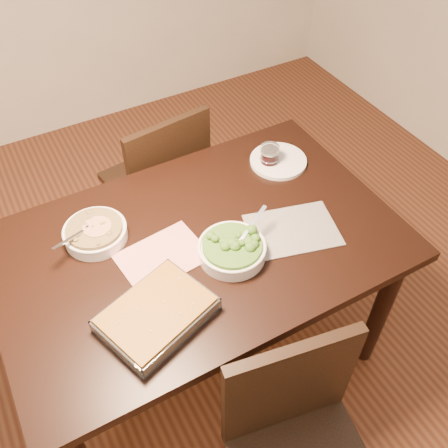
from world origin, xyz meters
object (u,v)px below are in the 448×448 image
object	(u,v)px
stew_bowl	(95,232)
chair_far	(161,180)
broccoli_bowl	(232,249)
baking_dish	(157,314)
wine_tumbler	(270,155)
chair_near	(299,443)
table	(200,258)
dinner_plate	(278,161)

from	to	relation	value
stew_bowl	chair_far	xyz separation A→B (m)	(0.42, 0.46, -0.29)
chair_far	broccoli_bowl	bearing A→B (deg)	78.78
stew_bowl	chair_far	distance (m)	0.69
baking_dish	wine_tumbler	world-z (taller)	wine_tumbler
stew_bowl	broccoli_bowl	bearing A→B (deg)	-38.47
chair_near	table	bearing A→B (deg)	98.65
table	broccoli_bowl	bearing A→B (deg)	-58.72
stew_bowl	wine_tumbler	size ratio (longest dim) A/B	2.67
broccoli_bowl	chair_near	world-z (taller)	chair_near
dinner_plate	table	bearing A→B (deg)	-154.75
baking_dish	dinner_plate	xyz separation A→B (m)	(0.73, 0.45, -0.02)
baking_dish	chair_far	bearing A→B (deg)	47.80
stew_bowl	broccoli_bowl	distance (m)	0.48
stew_bowl	chair_near	size ratio (longest dim) A/B	0.26
chair_far	wine_tumbler	bearing A→B (deg)	120.48
wine_tumbler	chair_far	bearing A→B (deg)	128.10
broccoli_bowl	baking_dish	size ratio (longest dim) A/B	0.66
stew_bowl	chair_near	bearing A→B (deg)	-71.05
table	chair_far	bearing A→B (deg)	79.80
broccoli_bowl	wine_tumbler	size ratio (longest dim) A/B	2.92
stew_bowl	chair_near	xyz separation A→B (m)	(0.30, -0.86, -0.29)
broccoli_bowl	chair_near	bearing A→B (deg)	-98.27
table	stew_bowl	world-z (taller)	stew_bowl
dinner_plate	chair_far	world-z (taller)	chair_far
broccoli_bowl	wine_tumbler	bearing A→B (deg)	43.10
dinner_plate	chair_far	xyz separation A→B (m)	(-0.36, 0.42, -0.27)
broccoli_bowl	chair_far	xyz separation A→B (m)	(0.05, 0.76, -0.30)
wine_tumbler	dinner_plate	distance (m)	0.06
table	stew_bowl	size ratio (longest dim) A/B	6.07
broccoli_bowl	dinner_plate	xyz separation A→B (m)	(0.41, 0.34, -0.02)
stew_bowl	wine_tumbler	bearing A→B (deg)	3.58
baking_dish	dinner_plate	bearing A→B (deg)	12.46
wine_tumbler	chair_far	size ratio (longest dim) A/B	0.10
chair_far	chair_near	bearing A→B (deg)	76.78
table	dinner_plate	size ratio (longest dim) A/B	6.08
wine_tumbler	chair_far	world-z (taller)	chair_far
dinner_plate	baking_dish	bearing A→B (deg)	-148.58
table	wine_tumbler	xyz separation A→B (m)	(0.44, 0.23, 0.14)
stew_bowl	chair_near	world-z (taller)	chair_near
baking_dish	wine_tumbler	size ratio (longest dim) A/B	4.43
wine_tumbler	chair_near	distance (m)	1.06
chair_far	table	bearing A→B (deg)	72.18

